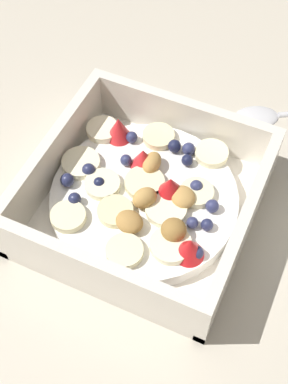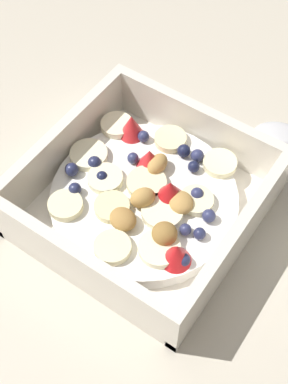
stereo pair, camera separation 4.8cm
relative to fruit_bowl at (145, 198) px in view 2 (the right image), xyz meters
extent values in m
plane|color=beige|center=(0.02, -0.01, -0.02)|extent=(2.40, 2.40, 0.00)
cube|color=white|center=(0.00, 0.00, -0.02)|extent=(0.19, 0.19, 0.01)
cube|color=white|center=(0.00, -0.09, 0.01)|extent=(0.19, 0.01, 0.06)
cube|color=white|center=(0.00, 0.09, 0.01)|extent=(0.19, 0.01, 0.06)
cube|color=white|center=(-0.09, 0.00, 0.01)|extent=(0.01, 0.17, 0.06)
cube|color=white|center=(0.09, 0.00, 0.01)|extent=(0.01, 0.17, 0.06)
cylinder|color=white|center=(0.00, 0.00, 0.00)|extent=(0.17, 0.17, 0.02)
cylinder|color=#F4EAB7|center=(0.06, 0.01, 0.01)|extent=(0.04, 0.04, 0.01)
cylinder|color=#F7EFC6|center=(0.01, -0.04, 0.01)|extent=(0.05, 0.05, 0.01)
cylinder|color=#F4EAB7|center=(0.05, -0.05, 0.01)|extent=(0.04, 0.04, 0.01)
cylinder|color=beige|center=(0.03, -0.01, 0.01)|extent=(0.04, 0.04, 0.01)
cylinder|color=#F7EFC6|center=(-0.05, -0.07, 0.01)|extent=(0.04, 0.04, 0.01)
cylinder|color=#F4EAB7|center=(-0.02, 0.04, 0.01)|extent=(0.04, 0.04, 0.01)
cylinder|color=#F7EFC6|center=(0.04, 0.04, 0.01)|extent=(0.04, 0.04, 0.01)
cylinder|color=#F4EAB7|center=(-0.07, 0.04, 0.01)|extent=(0.04, 0.04, 0.01)
cylinder|color=#F4EAB7|center=(-0.01, 0.00, 0.01)|extent=(0.05, 0.05, 0.01)
cylinder|color=#F7EFC6|center=(-0.01, -0.07, 0.01)|extent=(0.05, 0.05, 0.01)
cylinder|color=beige|center=(-0.07, -0.01, 0.01)|extent=(0.04, 0.04, 0.01)
cylinder|color=#F7EFC6|center=(0.01, 0.02, 0.01)|extent=(0.04, 0.04, 0.01)
cone|color=red|center=(-0.01, 0.02, 0.02)|extent=(0.04, 0.04, 0.02)
cone|color=red|center=(0.04, 0.06, 0.02)|extent=(0.04, 0.04, 0.02)
cone|color=red|center=(-0.03, -0.02, 0.02)|extent=(0.03, 0.03, 0.02)
cone|color=red|center=(-0.05, -0.05, 0.02)|extent=(0.03, 0.03, 0.03)
sphere|color=#191E3D|center=(-0.06, 0.00, 0.01)|extent=(0.01, 0.01, 0.01)
sphere|color=navy|center=(-0.06, 0.02, 0.01)|extent=(0.01, 0.01, 0.01)
sphere|color=#23284C|center=(0.01, 0.06, 0.01)|extent=(0.01, 0.01, 0.01)
sphere|color=navy|center=(-0.05, -0.04, 0.01)|extent=(0.01, 0.01, 0.01)
sphere|color=#23284C|center=(0.03, -0.05, 0.01)|extent=(0.01, 0.01, 0.01)
sphere|color=#191E3D|center=(0.01, -0.04, 0.01)|extent=(0.01, 0.01, 0.01)
sphere|color=#23284C|center=(0.00, -0.06, 0.01)|extent=(0.01, 0.01, 0.01)
sphere|color=#23284C|center=(0.04, 0.06, 0.01)|extent=(0.01, 0.01, 0.01)
sphere|color=navy|center=(-0.01, 0.06, 0.01)|extent=(0.01, 0.01, 0.01)
sphere|color=#23284C|center=(0.02, -0.07, 0.01)|extent=(0.01, 0.01, 0.01)
sphere|color=#191E3D|center=(-0.05, 0.02, 0.01)|extent=(0.01, 0.01, 0.01)
sphere|color=navy|center=(-0.02, -0.03, 0.01)|extent=(0.01, 0.01, 0.01)
sphere|color=navy|center=(-0.02, 0.04, 0.01)|extent=(0.01, 0.01, 0.01)
sphere|color=#191E3D|center=(0.04, 0.00, 0.01)|extent=(0.01, 0.01, 0.01)
sphere|color=navy|center=(0.01, 0.05, 0.01)|extent=(0.01, 0.01, 0.01)
ellipsoid|color=olive|center=(0.03, 0.04, 0.01)|extent=(0.03, 0.03, 0.02)
ellipsoid|color=tan|center=(-0.01, 0.03, 0.01)|extent=(0.03, 0.03, 0.01)
ellipsoid|color=tan|center=(0.01, 0.00, 0.01)|extent=(0.03, 0.03, 0.02)
ellipsoid|color=tan|center=(-0.03, -0.01, 0.01)|extent=(0.02, 0.02, 0.02)
ellipsoid|color=#AD7F42|center=(0.04, 0.00, 0.01)|extent=(0.03, 0.03, 0.01)
ellipsoid|color=silver|center=(-0.16, 0.06, -0.02)|extent=(0.05, 0.06, 0.01)
camera|label=1|loc=(0.25, 0.11, 0.40)|focal=50.03mm
camera|label=2|loc=(0.22, 0.15, 0.40)|focal=50.03mm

